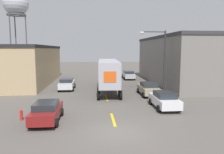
{
  "coord_description": "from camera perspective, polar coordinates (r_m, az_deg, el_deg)",
  "views": [
    {
      "loc": [
        -1.52,
        -13.3,
        5.26
      ],
      "look_at": [
        0.56,
        9.71,
        2.34
      ],
      "focal_mm": 35.0,
      "sensor_mm": 36.0,
      "label": 1
    }
  ],
  "objects": [
    {
      "name": "parked_car_left_far",
      "position": [
        29.37,
        -11.7,
        -1.73
      ],
      "size": [
        2.0,
        4.23,
        1.49
      ],
      "color": "silver",
      "rests_on": "ground_plane"
    },
    {
      "name": "fire_hydrant",
      "position": [
        17.86,
        -22.63,
        -9.12
      ],
      "size": [
        0.22,
        0.22,
        0.83
      ],
      "color": "red",
      "rests_on": "ground_plane"
    },
    {
      "name": "parked_car_right_far",
      "position": [
        39.05,
        4.32,
        0.59
      ],
      "size": [
        2.0,
        4.23,
        1.49
      ],
      "color": "#B2B2B7",
      "rests_on": "ground_plane"
    },
    {
      "name": "street_lamp",
      "position": [
        26.56,
        12.72,
        5.21
      ],
      "size": [
        3.15,
        0.32,
        7.46
      ],
      "color": "#2D2D30",
      "rests_on": "ground_plane"
    },
    {
      "name": "parked_car_left_near",
      "position": [
        16.82,
        -16.71,
        -8.55
      ],
      "size": [
        2.0,
        4.23,
        1.49
      ],
      "color": "maroon",
      "rests_on": "ground_plane"
    },
    {
      "name": "road_centerline",
      "position": [
        23.99,
        -1.41,
        -5.46
      ],
      "size": [
        0.2,
        18.08,
        0.01
      ],
      "color": "gold",
      "rests_on": "ground_plane"
    },
    {
      "name": "parked_car_right_near",
      "position": [
        20.26,
        13.49,
        -5.77
      ],
      "size": [
        2.0,
        4.23,
        1.49
      ],
      "color": "silver",
      "rests_on": "ground_plane"
    },
    {
      "name": "ground_plane",
      "position": [
        14.38,
        1.31,
        -14.26
      ],
      "size": [
        160.0,
        160.0,
        0.0
      ],
      "primitive_type": "plane",
      "color": "#56514C"
    },
    {
      "name": "water_tower",
      "position": [
        61.15,
        -23.84,
        16.99
      ],
      "size": [
        6.08,
        6.08,
        19.54
      ],
      "color": "#47474C",
      "rests_on": "ground_plane"
    },
    {
      "name": "warehouse_right",
      "position": [
        36.35,
        19.2,
        4.22
      ],
      "size": [
        11.13,
        20.87,
        7.25
      ],
      "color": "slate",
      "rests_on": "ground_plane"
    },
    {
      "name": "parked_car_right_mid",
      "position": [
        25.55,
        9.46,
        -3.0
      ],
      "size": [
        2.0,
        4.23,
        1.49
      ],
      "color": "tan",
      "rests_on": "ground_plane"
    },
    {
      "name": "warehouse_left",
      "position": [
        37.44,
        -25.73,
        2.92
      ],
      "size": [
        13.55,
        19.26,
        5.86
      ],
      "color": "tan",
      "rests_on": "ground_plane"
    },
    {
      "name": "semi_truck",
      "position": [
        28.3,
        -1.03,
        1.29
      ],
      "size": [
        3.13,
        13.41,
        3.92
      ],
      "rotation": [
        0.0,
        0.0,
        -0.04
      ],
      "color": "silver",
      "rests_on": "ground_plane"
    }
  ]
}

